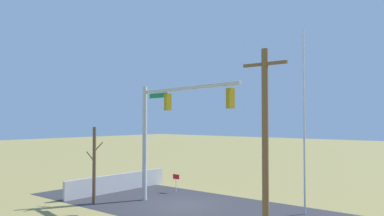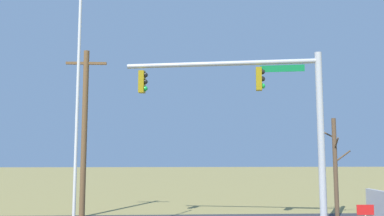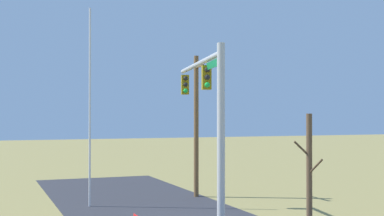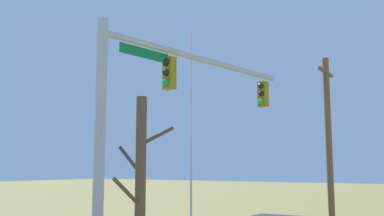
# 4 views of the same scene
# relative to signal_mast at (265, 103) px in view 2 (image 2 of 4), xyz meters

# --- Properties ---
(signal_mast) EXTENTS (8.09, 1.75, 7.00)m
(signal_mast) POSITION_rel_signal_mast_xyz_m (0.00, 0.00, 0.00)
(signal_mast) COLOR #B2B5BA
(signal_mast) RESTS_ON ground_plane
(flagpole) EXTENTS (0.10, 0.10, 9.74)m
(flagpole) POSITION_rel_signal_mast_xyz_m (-6.89, -3.34, -0.08)
(flagpole) COLOR silver
(flagpole) RESTS_ON ground_plane
(utility_pole) EXTENTS (1.90, 0.26, 7.72)m
(utility_pole) POSITION_rel_signal_mast_xyz_m (-7.90, 2.67, -0.93)
(utility_pole) COLOR brown
(utility_pole) RESTS_ON ground_plane
(bare_tree) EXTENTS (1.27, 1.02, 4.51)m
(bare_tree) POSITION_rel_signal_mast_xyz_m (3.75, 2.15, -2.64)
(bare_tree) COLOR brown
(bare_tree) RESTS_ON ground_plane
(open_sign) EXTENTS (0.56, 0.04, 1.22)m
(open_sign) POSITION_rel_signal_mast_xyz_m (2.35, -3.53, -4.05)
(open_sign) COLOR silver
(open_sign) RESTS_ON ground_plane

